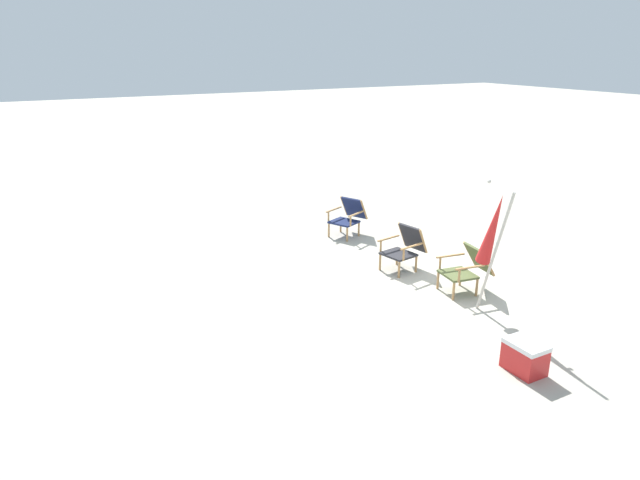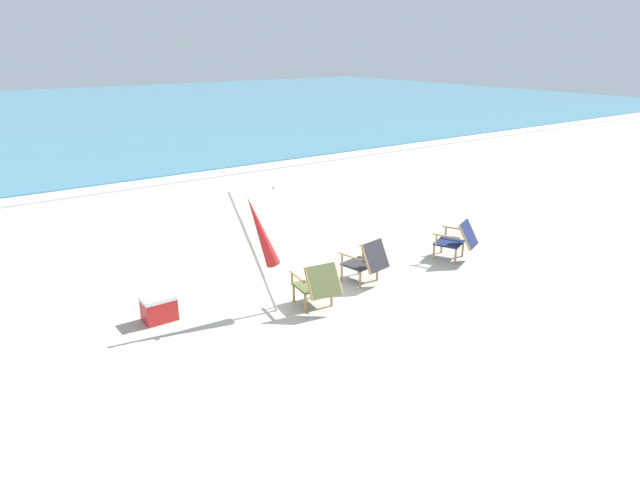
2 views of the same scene
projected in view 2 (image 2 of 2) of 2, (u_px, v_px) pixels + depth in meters
name	position (u px, v px, depth m)	size (l,w,h in m)	color
ground_plane	(326.00, 289.00, 9.80)	(80.00, 80.00, 0.00)	#B7AF9E
sea	(18.00, 116.00, 32.55)	(80.00, 40.00, 0.10)	teal
surf_band	(139.00, 184.00, 16.99)	(80.00, 1.10, 0.06)	white
beach_chair_mid_center	(367.00, 260.00, 9.89)	(0.69, 0.80, 0.80)	#28282D
beach_chair_front_left	(458.00, 239.00, 10.98)	(0.83, 0.92, 0.78)	#19234C
beach_chair_back_right	(317.00, 284.00, 8.96)	(0.68, 0.85, 0.77)	#515B33
umbrella_furled_red	(260.00, 233.00, 8.50)	(0.76, 0.37, 2.03)	#B7B2A8
cooler_box	(159.00, 308.00, 8.63)	(0.49, 0.35, 0.40)	red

